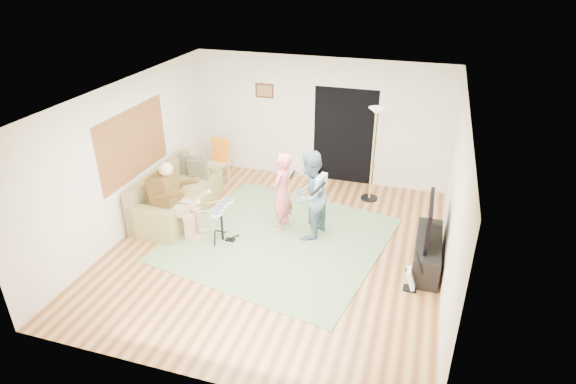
# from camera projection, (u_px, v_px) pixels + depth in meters

# --- Properties ---
(floor) EXTENTS (6.00, 6.00, 0.00)m
(floor) POSITION_uv_depth(u_px,v_px,m) (277.00, 247.00, 8.37)
(floor) COLOR brown
(floor) RESTS_ON ground
(walls) EXTENTS (5.50, 6.00, 2.70)m
(walls) POSITION_uv_depth(u_px,v_px,m) (276.00, 177.00, 7.76)
(walls) COLOR silver
(walls) RESTS_ON floor
(ceiling) EXTENTS (6.00, 6.00, 0.00)m
(ceiling) POSITION_uv_depth(u_px,v_px,m) (275.00, 95.00, 7.14)
(ceiling) COLOR white
(ceiling) RESTS_ON walls
(window_blinds) EXTENTS (0.00, 2.05, 2.05)m
(window_blinds) POSITION_uv_depth(u_px,v_px,m) (133.00, 143.00, 8.55)
(window_blinds) COLOR #985B2F
(window_blinds) RESTS_ON walls
(doorway) EXTENTS (2.10, 0.00, 2.10)m
(doorway) POSITION_uv_depth(u_px,v_px,m) (345.00, 136.00, 10.30)
(doorway) COLOR black
(doorway) RESTS_ON walls
(picture_frame) EXTENTS (0.42, 0.03, 0.32)m
(picture_frame) POSITION_uv_depth(u_px,v_px,m) (264.00, 91.00, 10.38)
(picture_frame) COLOR #3F2314
(picture_frame) RESTS_ON walls
(area_rug) EXTENTS (4.09, 4.01, 0.02)m
(area_rug) POSITION_uv_depth(u_px,v_px,m) (279.00, 239.00, 8.60)
(area_rug) COLOR #62824F
(area_rug) RESTS_ON floor
(sofa) EXTENTS (0.90, 2.18, 0.88)m
(sofa) POSITION_uv_depth(u_px,v_px,m) (174.00, 199.00, 9.35)
(sofa) COLOR olive
(sofa) RESTS_ON floor
(drummer) EXTENTS (0.89, 0.50, 1.38)m
(drummer) POSITION_uv_depth(u_px,v_px,m) (176.00, 207.00, 8.57)
(drummer) COLOR #543B17
(drummer) RESTS_ON sofa
(drum_kit) EXTENTS (0.38, 0.69, 0.71)m
(drum_kit) POSITION_uv_depth(u_px,v_px,m) (222.00, 225.00, 8.45)
(drum_kit) COLOR black
(drum_kit) RESTS_ON floor
(singer) EXTENTS (0.43, 0.59, 1.50)m
(singer) POSITION_uv_depth(u_px,v_px,m) (282.00, 192.00, 8.61)
(singer) COLOR #E16267
(singer) RESTS_ON floor
(microphone) EXTENTS (0.06, 0.06, 0.24)m
(microphone) POSITION_uv_depth(u_px,v_px,m) (292.00, 175.00, 8.39)
(microphone) COLOR black
(microphone) RESTS_ON singer
(guitarist) EXTENTS (0.78, 0.91, 1.63)m
(guitarist) POSITION_uv_depth(u_px,v_px,m) (309.00, 196.00, 8.35)
(guitarist) COLOR slate
(guitarist) RESTS_ON floor
(guitar_held) EXTENTS (0.24, 0.61, 0.26)m
(guitar_held) POSITION_uv_depth(u_px,v_px,m) (321.00, 182.00, 8.16)
(guitar_held) COLOR silver
(guitar_held) RESTS_ON guitarist
(guitar_spare) EXTENTS (0.26, 0.23, 0.72)m
(guitar_spare) POSITION_uv_depth(u_px,v_px,m) (412.00, 278.00, 7.25)
(guitar_spare) COLOR black
(guitar_spare) RESTS_ON floor
(torchiere_lamp) EXTENTS (0.35, 0.35, 1.95)m
(torchiere_lamp) POSITION_uv_depth(u_px,v_px,m) (374.00, 138.00, 9.39)
(torchiere_lamp) COLOR black
(torchiere_lamp) RESTS_ON floor
(dining_chair) EXTENTS (0.47, 0.49, 0.99)m
(dining_chair) POSITION_uv_depth(u_px,v_px,m) (218.00, 167.00, 10.55)
(dining_chair) COLOR #CEB486
(dining_chair) RESTS_ON floor
(tv_cabinet) EXTENTS (0.40, 1.40, 0.50)m
(tv_cabinet) POSITION_uv_depth(u_px,v_px,m) (427.00, 253.00, 7.79)
(tv_cabinet) COLOR black
(tv_cabinet) RESTS_ON floor
(television) EXTENTS (0.06, 1.04, 0.66)m
(television) POSITION_uv_depth(u_px,v_px,m) (429.00, 220.00, 7.53)
(television) COLOR black
(television) RESTS_ON tv_cabinet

